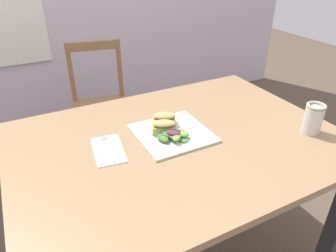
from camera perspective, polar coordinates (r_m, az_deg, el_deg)
ground_plane at (r=1.85m, az=3.49°, el=-20.19°), size 8.44×8.44×0.00m
dining_table at (r=1.33m, az=1.94°, el=-6.47°), size 1.32×0.96×0.74m
chair_wooden_far at (r=2.24m, az=-12.24°, el=3.61°), size 0.47×0.47×0.87m
plate_lunch at (r=1.30m, az=0.82°, el=-1.36°), size 0.29×0.29×0.01m
sandwich_half_front at (r=1.28m, az=-0.75°, el=-0.10°), size 0.11×0.10×0.06m
sandwich_half_back at (r=1.34m, az=-0.68°, el=1.34°), size 0.11×0.10×0.06m
salad_mixed_greens at (r=1.24m, az=0.96°, el=-1.68°), size 0.14×0.12×0.04m
napkin_folded at (r=1.22m, az=-10.93°, el=-4.31°), size 0.14×0.22×0.00m
fork_on_napkin at (r=1.23m, az=-11.11°, el=-3.75°), size 0.04×0.19×0.00m
mason_jar_iced_tea at (r=1.42m, az=25.10°, el=1.03°), size 0.08×0.08×0.13m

